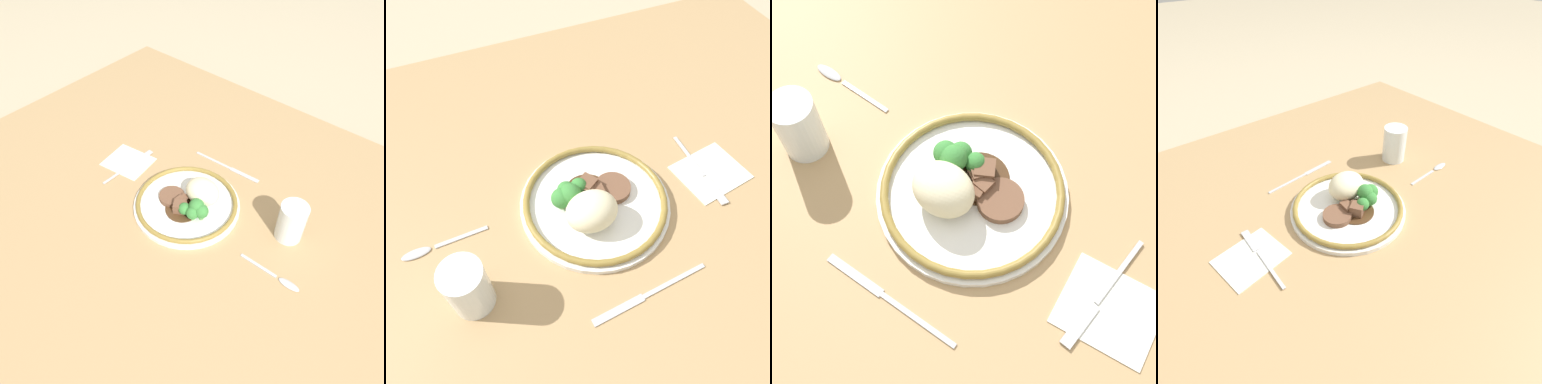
% 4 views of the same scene
% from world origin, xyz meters
% --- Properties ---
extents(ground_plane, '(8.00, 8.00, 0.00)m').
position_xyz_m(ground_plane, '(0.00, 0.00, 0.00)').
color(ground_plane, tan).
extents(dining_table, '(1.37, 1.14, 0.05)m').
position_xyz_m(dining_table, '(0.00, 0.00, 0.02)').
color(dining_table, tan).
rests_on(dining_table, ground).
extents(napkin, '(0.14, 0.12, 0.00)m').
position_xyz_m(napkin, '(-0.21, 0.02, 0.05)').
color(napkin, silver).
rests_on(napkin, dining_table).
extents(plate, '(0.27, 0.27, 0.08)m').
position_xyz_m(plate, '(0.04, 0.00, 0.07)').
color(plate, white).
rests_on(plate, dining_table).
extents(juice_glass, '(0.06, 0.06, 0.10)m').
position_xyz_m(juice_glass, '(0.27, 0.09, 0.09)').
color(juice_glass, orange).
rests_on(juice_glass, dining_table).
extents(fork, '(0.02, 0.18, 0.00)m').
position_xyz_m(fork, '(-0.19, 0.02, 0.05)').
color(fork, '#B7B7BC').
rests_on(fork, napkin).
extents(knife, '(0.21, 0.02, 0.00)m').
position_xyz_m(knife, '(0.03, 0.19, 0.05)').
color(knife, '#B7B7BC').
rests_on(knife, dining_table).
extents(spoon, '(0.15, 0.02, 0.01)m').
position_xyz_m(spoon, '(0.33, -0.03, 0.05)').
color(spoon, '#B7B7BC').
rests_on(spoon, dining_table).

